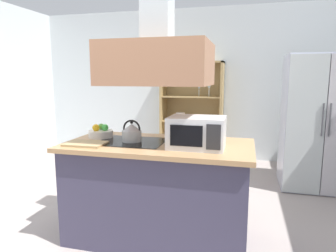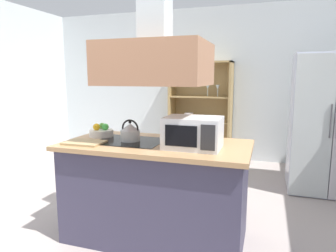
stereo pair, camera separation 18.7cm
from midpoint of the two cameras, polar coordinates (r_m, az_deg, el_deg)
ground_plane at (r=3.14m, az=-7.38°, el=-19.01°), size 7.80×7.80×0.00m
wall_back at (r=5.66m, az=3.84°, el=7.84°), size 6.00×0.12×2.70m
kitchen_island at (r=2.84m, az=-3.76°, el=-12.09°), size 1.67×0.85×0.90m
range_hood at (r=2.65m, az=-4.05°, el=14.21°), size 0.90×0.70×1.29m
refrigerator at (r=4.44m, az=25.43°, el=0.60°), size 0.90×0.77×1.78m
dish_cabinet at (r=5.49m, az=3.55°, el=1.74°), size 1.10×0.40×1.75m
kettle at (r=2.78m, az=-8.78°, el=-1.23°), size 0.18×0.18×0.20m
cutting_board at (r=2.76m, az=-17.14°, el=-3.21°), size 0.34×0.25×0.02m
microwave at (r=2.51m, az=3.33°, el=-1.21°), size 0.46×0.35×0.26m
fruit_bowl at (r=3.04m, az=-14.29°, el=-1.24°), size 0.24×0.24×0.13m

